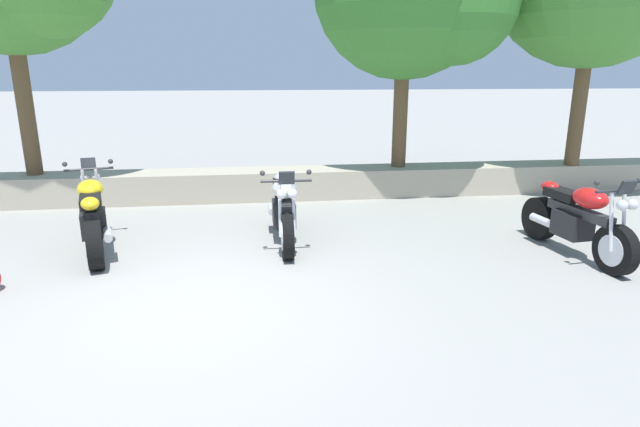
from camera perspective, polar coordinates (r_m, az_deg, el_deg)
ground_plane at (r=5.67m, az=-14.07°, el=-10.12°), size 120.00×120.00×0.00m
stone_wall at (r=10.14m, az=-11.21°, el=3.06°), size 36.00×0.80×0.55m
motorcycle_yellow_near_left at (r=7.69m, az=-23.61°, el=-0.30°), size 0.88×2.03×1.18m
motorcycle_silver_centre at (r=7.42m, az=-3.98°, el=0.44°), size 0.67×2.06×1.18m
motorcycle_red_far_right at (r=7.65m, az=26.35°, el=-0.70°), size 0.69×2.06×1.18m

